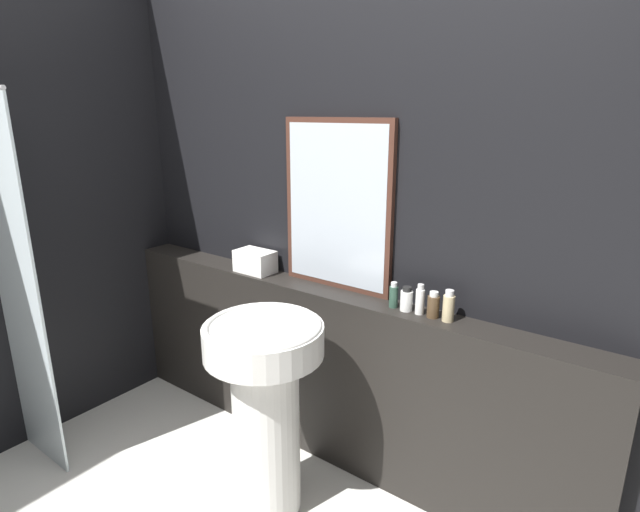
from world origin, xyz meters
TOP-DOWN VIEW (x-y plane):
  - wall_back at (0.00, 1.34)m, footprint 8.00×0.06m
  - vanity_counter at (0.00, 1.22)m, footprint 2.65×0.18m
  - pedestal_sink at (0.04, 0.74)m, footprint 0.50×0.50m
  - mirror at (0.02, 1.29)m, footprint 0.59×0.03m
  - towel_stack at (-0.46, 1.22)m, footprint 0.21×0.13m
  - shampoo_bottle at (0.38, 1.22)m, footprint 0.04×0.04m
  - conditioner_bottle at (0.44, 1.22)m, footprint 0.05×0.05m
  - lotion_bottle at (0.50, 1.22)m, footprint 0.04×0.04m
  - body_wash_bottle at (0.56, 1.22)m, footprint 0.05×0.05m
  - hand_soap_bottle at (0.63, 1.22)m, footprint 0.05×0.05m
  - shower_panel at (-1.11, 0.30)m, footprint 0.42×0.02m

SIDE VIEW (x-z plane):
  - vanity_counter at x=0.00m, z-range 0.00..0.89m
  - pedestal_sink at x=0.04m, z-range 0.10..0.99m
  - shower_panel at x=-1.11m, z-range 0.01..1.83m
  - conditioner_bottle at x=0.44m, z-range 0.89..1.00m
  - body_wash_bottle at x=0.56m, z-range 0.89..1.00m
  - shampoo_bottle at x=0.38m, z-range 0.89..1.00m
  - towel_stack at x=-0.46m, z-range 0.89..1.01m
  - lotion_bottle at x=0.50m, z-range 0.89..1.02m
  - hand_soap_bottle at x=0.63m, z-range 0.89..1.02m
  - wall_back at x=0.00m, z-range 0.00..2.50m
  - mirror at x=0.02m, z-range 0.89..1.69m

